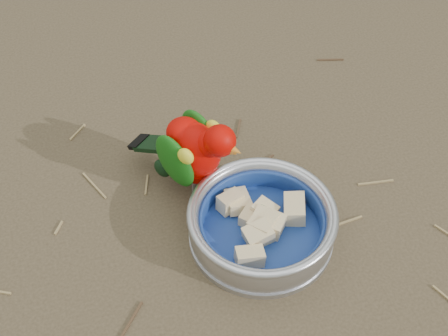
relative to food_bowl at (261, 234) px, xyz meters
name	(u,v)px	position (x,y,z in m)	size (l,w,h in m)	color
ground	(288,265)	(0.02, -0.06, -0.01)	(60.00, 60.00, 0.00)	#4B3E2B
food_bowl	(261,234)	(0.00, 0.00, 0.00)	(0.22, 0.22, 0.02)	#B2B2BA
bowl_wall	(262,221)	(0.00, 0.00, 0.03)	(0.22, 0.22, 0.04)	#B2B2BA
fruit_wedges	(262,224)	(0.00, 0.00, 0.02)	(0.13, 0.13, 0.03)	beige
lory_parrot	(195,156)	(-0.07, 0.12, 0.07)	(0.09, 0.19, 0.15)	#BA0500
ground_debris	(263,215)	(0.02, 0.04, -0.01)	(0.90, 0.80, 0.01)	#91794C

